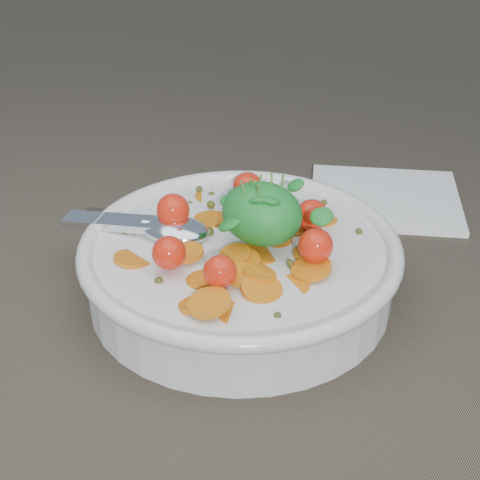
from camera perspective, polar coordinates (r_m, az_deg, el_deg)
The scene contains 3 objects.
ground at distance 0.60m, azimuth 0.84°, elevation -2.75°, with size 6.00×6.00×0.00m, color brown.
bowl at distance 0.56m, azimuth 0.02°, elevation -1.86°, with size 0.26×0.24×0.10m.
napkin at distance 0.72m, azimuth 11.18°, elevation 3.18°, with size 0.14×0.12×0.01m, color white.
Camera 1 is at (0.28, -0.41, 0.34)m, focal length 55.00 mm.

